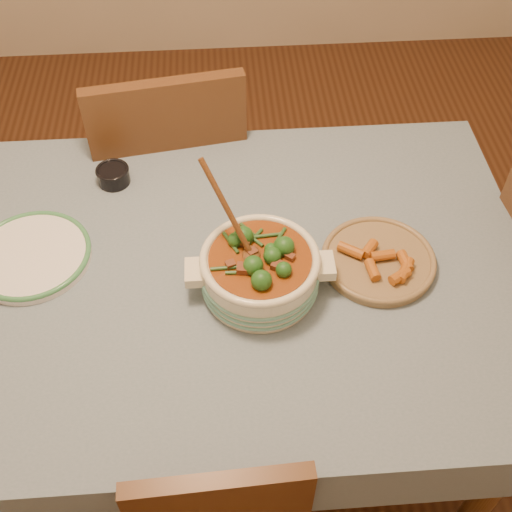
{
  "coord_description": "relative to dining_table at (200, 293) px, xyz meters",
  "views": [
    {
      "loc": [
        0.07,
        -1.02,
        1.98
      ],
      "look_at": [
        0.14,
        -0.05,
        0.85
      ],
      "focal_mm": 45.0,
      "sensor_mm": 36.0,
      "label": 1
    }
  ],
  "objects": [
    {
      "name": "floor",
      "position": [
        0.0,
        0.0,
        -0.66
      ],
      "size": [
        4.5,
        4.5,
        0.0
      ],
      "primitive_type": "plane",
      "color": "#432313",
      "rests_on": "ground"
    },
    {
      "name": "dining_table",
      "position": [
        0.0,
        0.0,
        0.0
      ],
      "size": [
        1.68,
        1.08,
        0.76
      ],
      "color": "brown",
      "rests_on": "floor"
    },
    {
      "name": "stew_casserole",
      "position": [
        0.15,
        -0.06,
        0.16
      ],
      "size": [
        0.35,
        0.28,
        0.33
      ],
      "rotation": [
        0.0,
        0.0,
        -0.0
      ],
      "color": "#EFE7C8",
      "rests_on": "dining_table"
    },
    {
      "name": "white_plate",
      "position": [
        -0.41,
        0.07,
        0.11
      ],
      "size": [
        0.39,
        0.39,
        0.03
      ],
      "rotation": [
        0.0,
        0.0,
        -0.41
      ],
      "color": "white",
      "rests_on": "dining_table"
    },
    {
      "name": "condiment_bowl",
      "position": [
        -0.23,
        0.34,
        0.12
      ],
      "size": [
        0.1,
        0.1,
        0.05
      ],
      "rotation": [
        0.0,
        0.0,
        0.1
      ],
      "color": "black",
      "rests_on": "dining_table"
    },
    {
      "name": "fried_plate",
      "position": [
        0.45,
        -0.01,
        0.11
      ],
      "size": [
        0.36,
        0.36,
        0.05
      ],
      "rotation": [
        0.0,
        0.0,
        -0.4
      ],
      "color": "#967D53",
      "rests_on": "dining_table"
    },
    {
      "name": "chair_far",
      "position": [
        -0.09,
        0.6,
        -0.11
      ],
      "size": [
        0.52,
        0.52,
        0.98
      ],
      "rotation": [
        0.0,
        0.0,
        3.29
      ],
      "color": "#55381A",
      "rests_on": "floor"
    }
  ]
}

